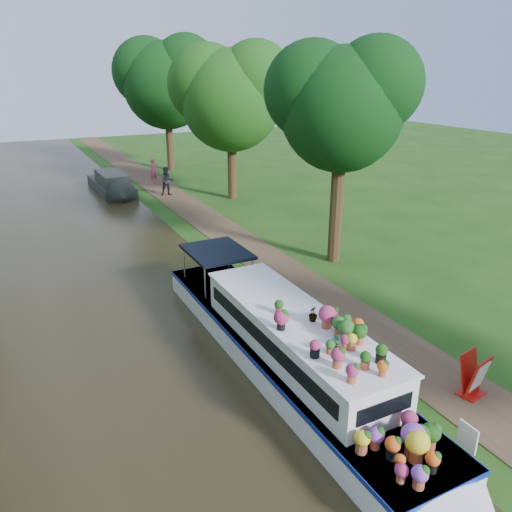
# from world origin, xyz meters

# --- Properties ---
(ground) EXTENTS (100.00, 100.00, 0.00)m
(ground) POSITION_xyz_m (0.00, 0.00, 0.00)
(ground) COLOR #1C4210
(ground) RESTS_ON ground
(canal_water) EXTENTS (10.00, 100.00, 0.02)m
(canal_water) POSITION_xyz_m (-6.00, 0.00, 0.01)
(canal_water) COLOR black
(canal_water) RESTS_ON ground
(towpath) EXTENTS (2.20, 100.00, 0.03)m
(towpath) POSITION_xyz_m (1.20, 0.00, 0.01)
(towpath) COLOR #4B3523
(towpath) RESTS_ON ground
(plant_boat) EXTENTS (2.29, 13.52, 2.29)m
(plant_boat) POSITION_xyz_m (-2.25, -3.74, 0.85)
(plant_boat) COLOR white
(plant_boat) RESTS_ON canal_water
(tree_near_overhang) EXTENTS (5.52, 5.28, 8.99)m
(tree_near_overhang) POSITION_xyz_m (3.79, 3.06, 6.60)
(tree_near_overhang) COLOR #312210
(tree_near_overhang) RESTS_ON ground
(tree_near_mid) EXTENTS (6.90, 6.60, 9.40)m
(tree_near_mid) POSITION_xyz_m (4.48, 15.08, 6.44)
(tree_near_mid) COLOR #312210
(tree_near_mid) RESTS_ON ground
(tree_near_far) EXTENTS (7.59, 7.26, 10.30)m
(tree_near_far) POSITION_xyz_m (3.98, 26.09, 7.05)
(tree_near_far) COLOR #312210
(tree_near_far) RESTS_ON ground
(second_boat) EXTENTS (2.09, 7.00, 1.35)m
(second_boat) POSITION_xyz_m (-1.97, 20.00, 0.55)
(second_boat) COLOR black
(second_boat) RESTS_ON canal_water
(sandwich_board) EXTENTS (0.75, 0.69, 1.13)m
(sandwich_board) POSITION_xyz_m (1.36, -6.43, 0.54)
(sandwich_board) COLOR #B2120C
(sandwich_board) RESTS_ON towpath
(pedestrian_pink) EXTENTS (0.75, 0.59, 1.81)m
(pedestrian_pink) POSITION_xyz_m (1.22, 21.24, 0.94)
(pedestrian_pink) COLOR #C35074
(pedestrian_pink) RESTS_ON towpath
(pedestrian_dark) EXTENTS (1.00, 0.83, 1.84)m
(pedestrian_dark) POSITION_xyz_m (1.02, 17.51, 0.95)
(pedestrian_dark) COLOR black
(pedestrian_dark) RESTS_ON towpath
(verge_plant) EXTENTS (0.38, 0.34, 0.39)m
(verge_plant) POSITION_xyz_m (0.05, 0.91, 0.19)
(verge_plant) COLOR #336A20
(verge_plant) RESTS_ON ground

